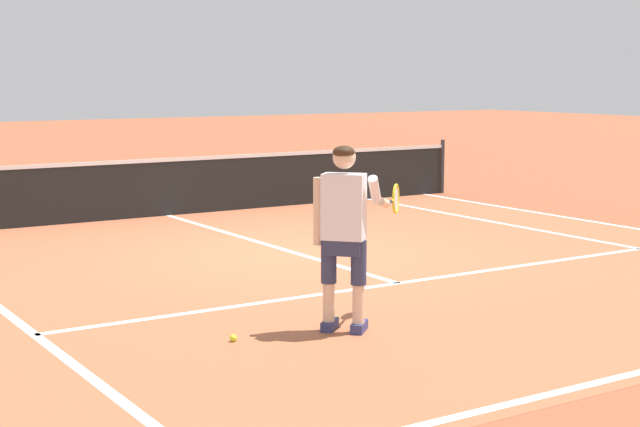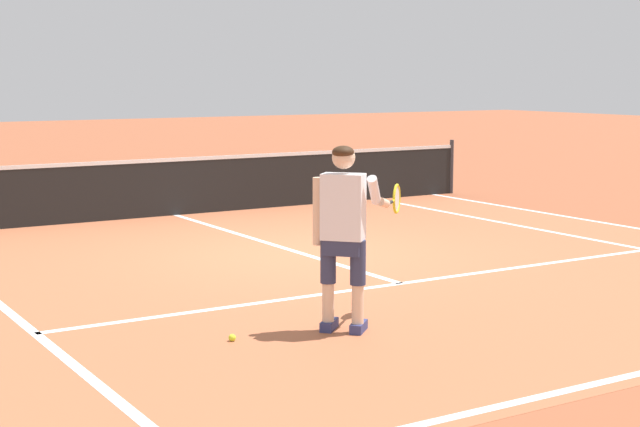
# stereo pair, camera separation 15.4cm
# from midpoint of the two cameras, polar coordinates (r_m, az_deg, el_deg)

# --- Properties ---
(ground_plane) EXTENTS (80.00, 80.00, 0.00)m
(ground_plane) POSITION_cam_midpoint_polar(r_m,az_deg,el_deg) (12.88, -0.83, -2.34)
(ground_plane) COLOR #9E5133
(court_inner_surface) EXTENTS (10.98, 10.50, 0.00)m
(court_inner_surface) POSITION_cam_midpoint_polar(r_m,az_deg,el_deg) (12.13, 1.33, -2.99)
(court_inner_surface) COLOR #B2603D
(court_inner_surface) RESTS_ON ground
(line_service) EXTENTS (8.23, 0.10, 0.01)m
(line_service) POSITION_cam_midpoint_polar(r_m,az_deg,el_deg) (11.05, 5.15, -4.11)
(line_service) COLOR white
(line_service) RESTS_ON ground
(line_centre_service) EXTENTS (0.10, 6.40, 0.01)m
(line_centre_service) POSITION_cam_midpoint_polar(r_m,az_deg,el_deg) (13.70, -2.87, -1.71)
(line_centre_service) COLOR white
(line_centre_service) RESTS_ON ground
(line_singles_right) EXTENTS (0.10, 10.10, 0.01)m
(line_singles_right) POSITION_cam_midpoint_polar(r_m,az_deg,el_deg) (14.74, 14.90, -1.27)
(line_singles_right) COLOR white
(line_singles_right) RESTS_ON ground
(line_doubles_right) EXTENTS (0.10, 10.10, 0.01)m
(line_doubles_right) POSITION_cam_midpoint_polar(r_m,az_deg,el_deg) (15.76, 18.35, -0.82)
(line_doubles_right) COLOR white
(line_doubles_right) RESTS_ON ground
(tennis_net) EXTENTS (11.96, 0.08, 1.07)m
(tennis_net) POSITION_cam_midpoint_polar(r_m,az_deg,el_deg) (16.48, -8.23, 1.61)
(tennis_net) COLOR #333338
(tennis_net) RESTS_ON ground
(tennis_player) EXTENTS (1.17, 0.71, 1.71)m
(tennis_player) POSITION_cam_midpoint_polar(r_m,az_deg,el_deg) (8.81, 1.96, -0.68)
(tennis_player) COLOR navy
(tennis_player) RESTS_ON ground
(tennis_ball_near_feet) EXTENTS (0.07, 0.07, 0.07)m
(tennis_ball_near_feet) POSITION_cam_midpoint_polar(r_m,az_deg,el_deg) (8.69, -4.67, -7.28)
(tennis_ball_near_feet) COLOR #CCE02D
(tennis_ball_near_feet) RESTS_ON ground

